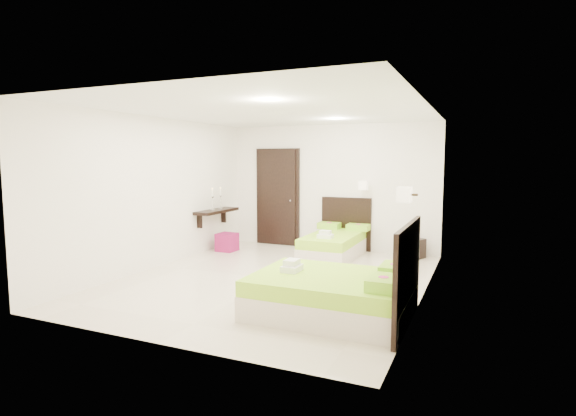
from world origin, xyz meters
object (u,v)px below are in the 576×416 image
at_px(bed_single, 335,243).
at_px(bed_double, 337,293).
at_px(nightstand, 412,248).
at_px(ottoman, 227,242).

bearing_deg(bed_single, bed_double, -71.84).
relative_size(bed_double, nightstand, 4.48).
bearing_deg(nightstand, bed_single, -136.23).
distance_m(bed_double, ottoman, 4.30).
height_order(bed_single, bed_double, bed_double).
distance_m(bed_single, ottoman, 2.24).
bearing_deg(nightstand, ottoman, -143.33).
bearing_deg(ottoman, nightstand, 13.68).
xyz_separation_m(bed_single, ottoman, (-2.21, -0.35, -0.09)).
xyz_separation_m(bed_single, nightstand, (1.37, 0.52, -0.09)).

